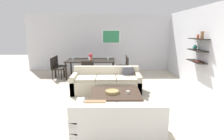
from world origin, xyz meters
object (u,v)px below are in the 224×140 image
object	(u,v)px
dining_chair_right_near	(125,67)
wine_glass_right_near	(108,58)
centerpiece_vase	(91,56)
sofa_beige	(107,83)
wine_glass_left_far	(74,57)
dining_chair_left_far	(59,65)
dining_chair_right_far	(124,65)
wine_glass_left_near	(72,58)
dining_chair_foot	(88,71)
dining_chair_left_near	(56,67)
coffee_table	(115,99)
dining_table	(91,61)
decorative_bowl	(112,92)
loveseat_white	(117,122)
wine_glass_right_far	(108,56)
wine_glass_foot	(89,58)
candle_jar	(128,92)

from	to	relation	value
dining_chair_right_near	wine_glass_right_near	distance (m)	0.77
dining_chair_right_near	centerpiece_vase	size ratio (longest dim) A/B	3.27
sofa_beige	wine_glass_left_far	distance (m)	2.44
dining_chair_left_far	wine_glass_right_near	world-z (taller)	wine_glass_right_near
dining_chair_right_far	wine_glass_left_near	xyz separation A→B (m)	(-2.12, -0.36, 0.35)
dining_chair_foot	dining_chair_left_near	bearing A→B (deg)	153.76
coffee_table	dining_table	xyz separation A→B (m)	(-0.96, 2.94, 0.50)
decorative_bowl	dining_chair_left_near	xyz separation A→B (m)	(-2.27, 2.73, 0.09)
loveseat_white	dining_table	size ratio (longest dim) A/B	0.82
sofa_beige	wine_glass_right_far	size ratio (longest dim) A/B	12.44
dining_chair_left_near	dining_chair_left_far	size ratio (longest dim) A/B	1.00
loveseat_white	coffee_table	distance (m)	1.37
coffee_table	dining_chair_left_far	distance (m)	3.97
loveseat_white	coffee_table	xyz separation A→B (m)	(0.01, 1.37, -0.10)
dining_chair_foot	dining_chair_left_far	world-z (taller)	same
dining_chair_left_near	wine_glass_left_near	xyz separation A→B (m)	(0.68, 0.10, 0.35)
dining_chair_left_far	wine_glass_foot	xyz separation A→B (m)	(1.40, -0.69, 0.38)
candle_jar	wine_glass_left_near	world-z (taller)	wine_glass_left_near
centerpiece_vase	wine_glass_right_near	bearing A→B (deg)	-6.90
wine_glass_foot	wine_glass_left_near	size ratio (longest dim) A/B	1.23
coffee_table	dining_chair_left_near	xyz separation A→B (m)	(-2.36, 2.71, 0.31)
dining_chair_foot	wine_glass_foot	bearing A→B (deg)	90.00
wine_glass_left_near	centerpiece_vase	xyz separation A→B (m)	(0.73, 0.09, 0.05)
dining_chair_left_near	wine_glass_foot	size ratio (longest dim) A/B	4.73
dining_chair_left_far	wine_glass_right_far	xyz separation A→B (m)	(2.12, -0.10, 0.37)
wine_glass_foot	loveseat_white	bearing A→B (deg)	-76.09
sofa_beige	wine_glass_right_far	bearing A→B (deg)	89.27
loveseat_white	dining_chair_foot	size ratio (longest dim) A/B	1.86
wine_glass_left_far	dining_chair_left_far	bearing A→B (deg)	171.23
loveseat_white	dining_table	world-z (taller)	loveseat_white
decorative_bowl	dining_chair_right_near	bearing A→B (deg)	78.99
dining_chair_right_far	wine_glass_foot	xyz separation A→B (m)	(-1.40, -0.69, 0.38)
sofa_beige	decorative_bowl	bearing A→B (deg)	-81.81
dining_chair_left_near	wine_glass_left_near	bearing A→B (deg)	8.77
sofa_beige	wine_glass_foot	bearing A→B (deg)	117.89
decorative_bowl	dining_chair_left_near	distance (m)	3.56
sofa_beige	candle_jar	xyz separation A→B (m)	(0.58, -1.21, 0.12)
candle_jar	loveseat_white	bearing A→B (deg)	-103.65
coffee_table	wine_glass_right_far	distance (m)	3.15
dining_chair_foot	dining_chair_right_near	size ratio (longest dim) A/B	1.00
dining_table	dining_chair_foot	bearing A→B (deg)	-90.00
candle_jar	dining_chair_foot	size ratio (longest dim) A/B	0.10
wine_glass_right_far	wine_glass_right_near	size ratio (longest dim) A/B	1.15
dining_chair_right_far	dining_chair_foot	bearing A→B (deg)	-140.49
coffee_table	dining_table	world-z (taller)	dining_table
dining_chair_left_near	dining_chair_left_far	bearing A→B (deg)	90.00
wine_glass_right_near	dining_chair_right_far	bearing A→B (deg)	27.97
loveseat_white	dining_table	xyz separation A→B (m)	(-0.95, 4.31, 0.40)
wine_glass_foot	wine_glass_right_near	bearing A→B (deg)	24.45
decorative_bowl	wine_glass_left_near	xyz separation A→B (m)	(-1.59, 2.84, 0.44)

